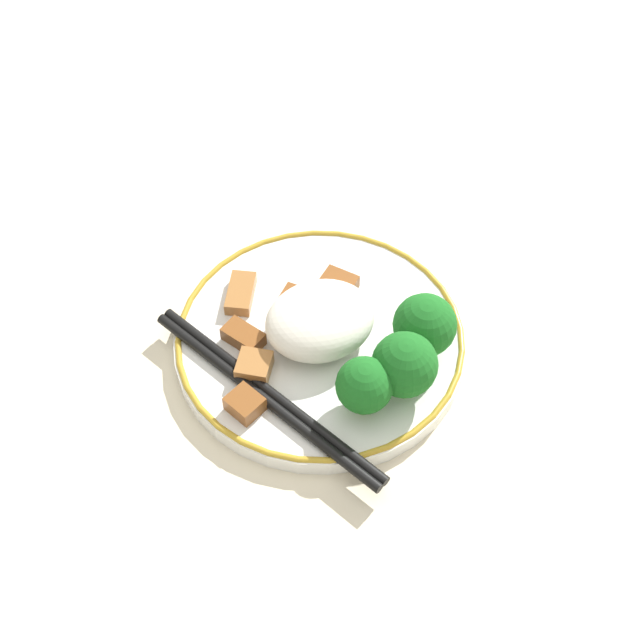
% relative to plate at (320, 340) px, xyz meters
% --- Properties ---
extents(ground_plane, '(3.00, 3.00, 0.00)m').
position_rel_plate_xyz_m(ground_plane, '(0.00, 0.00, -0.01)').
color(ground_plane, beige).
extents(plate, '(0.23, 0.23, 0.02)m').
position_rel_plate_xyz_m(plate, '(0.00, 0.00, 0.00)').
color(plate, white).
rests_on(plate, ground_plane).
extents(rice_mound, '(0.09, 0.07, 0.04)m').
position_rel_plate_xyz_m(rice_mound, '(-0.00, 0.00, 0.02)').
color(rice_mound, white).
rests_on(rice_mound, plate).
extents(broccoli_back_left, '(0.04, 0.04, 0.05)m').
position_rel_plate_xyz_m(broccoli_back_left, '(-0.00, -0.07, 0.03)').
color(broccoli_back_left, '#72AD4C').
rests_on(broccoli_back_left, plate).
extents(broccoli_back_center, '(0.05, 0.05, 0.05)m').
position_rel_plate_xyz_m(broccoli_back_center, '(0.03, -0.07, 0.04)').
color(broccoli_back_center, '#72AD4C').
rests_on(broccoli_back_center, plate).
extents(broccoli_back_right, '(0.05, 0.05, 0.05)m').
position_rel_plate_xyz_m(broccoli_back_right, '(0.07, -0.05, 0.03)').
color(broccoli_back_right, '#72AD4C').
rests_on(broccoli_back_right, plate).
extents(meat_near_front, '(0.03, 0.03, 0.01)m').
position_rel_plate_xyz_m(meat_near_front, '(-0.08, -0.04, 0.01)').
color(meat_near_front, brown).
rests_on(meat_near_front, plate).
extents(meat_near_left, '(0.03, 0.03, 0.01)m').
position_rel_plate_xyz_m(meat_near_left, '(-0.06, -0.01, 0.01)').
color(meat_near_left, '#9E6633').
rests_on(meat_near_left, plate).
extents(meat_near_right, '(0.03, 0.04, 0.01)m').
position_rel_plate_xyz_m(meat_near_right, '(-0.06, 0.02, 0.01)').
color(meat_near_right, brown).
rests_on(meat_near_right, plate).
extents(meat_near_back, '(0.03, 0.04, 0.01)m').
position_rel_plate_xyz_m(meat_near_back, '(0.03, 0.04, 0.01)').
color(meat_near_back, brown).
rests_on(meat_near_back, plate).
extents(meat_on_rice_edge, '(0.03, 0.04, 0.01)m').
position_rel_plate_xyz_m(meat_on_rice_edge, '(0.00, 0.04, 0.01)').
color(meat_on_rice_edge, brown).
rests_on(meat_on_rice_edge, plate).
extents(meat_mid_left, '(0.04, 0.04, 0.01)m').
position_rel_plate_xyz_m(meat_mid_left, '(-0.04, 0.06, 0.01)').
color(meat_mid_left, '#9E6633').
rests_on(meat_mid_left, plate).
extents(chopsticks, '(0.10, 0.21, 0.01)m').
position_rel_plate_xyz_m(chopsticks, '(-0.06, -0.03, 0.01)').
color(chopsticks, black).
rests_on(chopsticks, plate).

